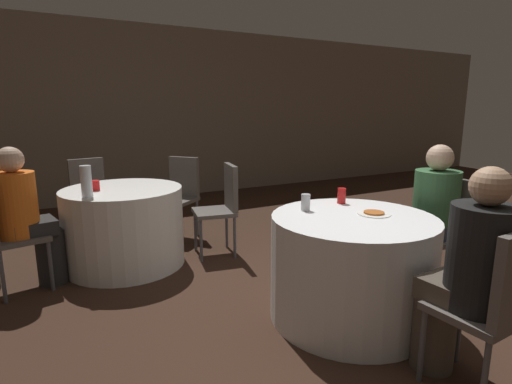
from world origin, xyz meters
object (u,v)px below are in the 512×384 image
Objects in this scene: bottle_far at (86,181)px; chair_far_west at (5,227)px; person_black_shirt at (466,277)px; chair_near_south at (496,299)px; chair_far_northeast at (180,189)px; soda_can_silver at (306,202)px; person_orange_shirt at (27,218)px; person_green_jacket at (429,218)px; chair_far_east at (223,201)px; table_near at (351,267)px; table_far at (125,227)px; soda_can_red at (342,196)px; pizza_plate_near at (374,213)px; chair_near_east at (441,223)px; chair_far_north at (90,192)px.

chair_far_west is at bearing 174.19° from bottle_far.
chair_near_south is at bearing -90.00° from person_black_shirt.
chair_far_northeast reaches higher than soda_can_silver.
person_orange_shirt is 0.99× the size of person_green_jacket.
soda_can_silver is at bearing -166.00° from chair_far_east.
chair_far_west is at bearing 127.73° from chair_near_south.
person_black_shirt is at bearing -86.91° from table_near.
chair_far_west reaches higher than table_far.
person_black_shirt reaches higher than soda_can_red.
soda_can_red reaches higher than pizza_plate_near.
table_near is 0.59m from soda_can_red.
soda_can_silver and soda_can_red have the same top height.
table_far is 1.19× the size of chair_near_east.
chair_far_east is 0.81m from chair_far_northeast.
table_near is 1.03× the size of table_far.
person_black_shirt reaches higher than bottle_far.
bottle_far is (-1.36, 1.24, 0.07)m from soda_can_silver.
chair_far_east is at bearing 3.85° from bottle_far.
bottle_far is (-1.60, 2.36, 0.27)m from person_black_shirt.
table_near is 1.00m from chair_near_east.
chair_near_south is at bearing -96.73° from pizza_plate_near.
person_green_jacket reaches higher than pizza_plate_near.
chair_far_northeast and chair_far_north have the same top height.
chair_near_south and chair_far_east have the same top height.
chair_far_north is at bearing 101.28° from table_far.
bottle_far is at bearing 104.29° from chair_far_east.
chair_near_south is 0.77× the size of person_green_jacket.
chair_far_north is 7.63× the size of soda_can_red.
table_near is 0.86m from person_green_jacket.
person_black_shirt is (-0.01, 0.16, 0.06)m from chair_near_south.
chair_near_south is at bearing 100.29° from chair_far_north.
pizza_plate_near is at bearing 43.60° from chair_far_west.
soda_can_red is (1.41, -1.45, 0.44)m from table_far.
chair_far_east reaches higher than soda_can_red.
person_green_jacket is at bearing -40.59° from table_far.
chair_far_north is 0.77× the size of person_black_shirt.
person_black_shirt is at bearing -77.77° from soda_can_silver.
chair_far_east is 1.71m from pizza_plate_near.
person_orange_shirt reaches higher than chair_far_west.
chair_far_north is 1.26m from person_orange_shirt.
soda_can_silver is at bearing 44.87° from chair_far_west.
person_black_shirt reaches higher than table_far.
pizza_plate_near is (0.12, 0.80, 0.14)m from person_black_shirt.
chair_far_northeast is 3.47× the size of bottle_far.
bottle_far reaches higher than chair_far_east.
chair_far_east is at bearing 36.33° from chair_near_east.
chair_far_west is 7.63× the size of soda_can_red.
chair_far_west is 3.39m from person_green_jacket.
chair_far_east is 0.78× the size of person_orange_shirt.
table_far is at bearing 90.00° from chair_far_east.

